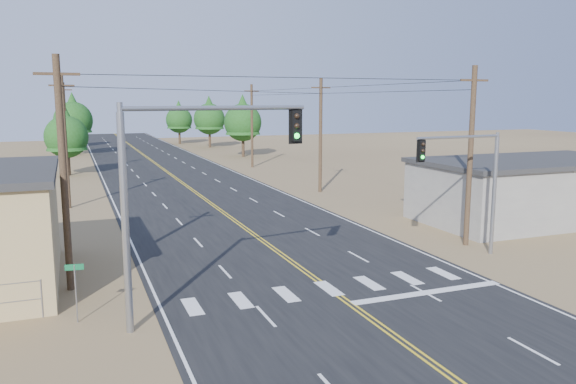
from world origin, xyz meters
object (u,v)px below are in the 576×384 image
signal_mast_left (183,174)px  building_right (531,191)px  street_sign (75,284)px  signal_mast_right (473,174)px

signal_mast_left → building_right: bearing=10.9°
building_right → signal_mast_left: size_ratio=1.86×
building_right → street_sign: (-29.28, -8.00, -0.50)m
building_right → signal_mast_right: signal_mast_right is taller
signal_mast_right → street_sign: signal_mast_right is taller
street_sign → signal_mast_right: bearing=13.4°
building_right → signal_mast_left: signal_mast_left is taller
signal_mast_left → street_sign: 5.70m
building_right → signal_mast_left: (-25.44, -9.26, 3.51)m
building_right → signal_mast_left: 27.30m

